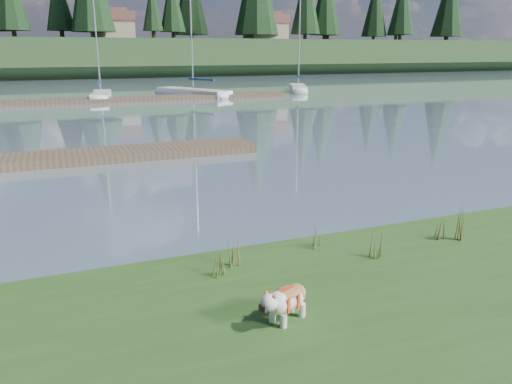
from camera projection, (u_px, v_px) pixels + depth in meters
name	position (u px, v px, depth m)	size (l,w,h in m)	color
ground	(99.00, 102.00, 37.45)	(200.00, 200.00, 0.00)	gray
ridge	(72.00, 58.00, 75.13)	(200.00, 20.00, 5.00)	#1F3519
bulldog	(286.00, 298.00, 6.63)	(0.86, 0.59, 0.51)	silver
dock_near	(32.00, 160.00, 17.24)	(16.00, 2.00, 0.30)	#4C3D2C
dock_far	(126.00, 99.00, 38.12)	(26.00, 2.20, 0.30)	#4C3D2C
sailboat_bg_2	(101.00, 94.00, 40.13)	(2.24, 6.81, 10.19)	white
sailboat_bg_3	(187.00, 91.00, 42.99)	(5.51, 8.52, 12.71)	white
sailboat_bg_4	(298.00, 87.00, 47.37)	(3.80, 6.72, 10.06)	white
weed_0	(233.00, 251.00, 8.30)	(0.17, 0.14, 0.67)	#475B23
weed_1	(316.00, 237.00, 9.13)	(0.17, 0.14, 0.49)	#475B23
weed_2	(438.00, 228.00, 9.52)	(0.17, 0.14, 0.53)	#475B23
weed_3	(219.00, 263.00, 7.95)	(0.17, 0.14, 0.54)	#475B23
weed_4	(375.00, 246.00, 8.66)	(0.17, 0.14, 0.51)	#475B23
weed_5	(459.00, 225.00, 9.46)	(0.17, 0.14, 0.68)	#475B23
mud_lip	(250.00, 262.00, 9.23)	(60.00, 0.50, 0.14)	#33281C
conifer_5	(172.00, 1.00, 75.50)	(3.96, 3.96, 10.35)	#382619
conifer_8	(402.00, 3.00, 86.89)	(4.62, 4.62, 11.77)	#382619
house_1	(112.00, 25.00, 74.16)	(6.30, 5.30, 4.65)	gray
house_2	(266.00, 27.00, 80.92)	(6.30, 5.30, 4.65)	gray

